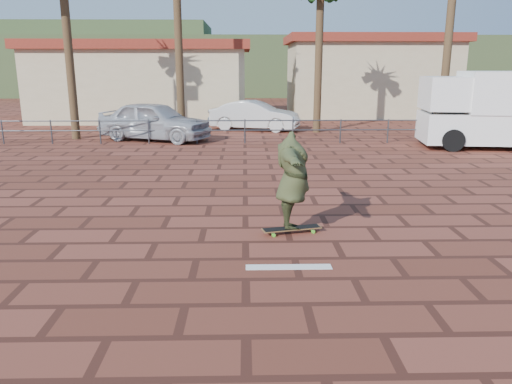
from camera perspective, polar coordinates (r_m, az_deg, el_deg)
ground at (r=9.31m, az=-1.20°, el=-5.74°), size 120.00×120.00×0.00m
paint_stripe at (r=8.22m, az=3.76°, el=-8.54°), size 1.40×0.22×0.01m
guardrail at (r=20.90m, az=-1.28°, el=7.42°), size 24.06×0.06×1.00m
building_west at (r=31.34m, az=-12.61°, el=12.34°), size 12.60×7.60×4.50m
building_east at (r=33.72m, az=12.77°, el=12.88°), size 10.60×6.60×5.00m
hill_front at (r=58.75m, az=-1.32°, el=14.15°), size 70.00×18.00×6.00m
hill_back at (r=68.39m, az=-20.70°, el=14.13°), size 35.00×14.00×8.00m
longboard at (r=9.77m, az=4.10°, el=-4.21°), size 1.20×0.53×0.11m
skateboarder at (r=9.51m, az=4.21°, el=1.30°), size 0.73×2.34×1.88m
campervan at (r=21.89m, az=26.07°, el=8.61°), size 5.96×3.11×2.96m
car_silver at (r=22.22m, az=-11.52°, el=7.97°), size 5.31×3.63×1.68m
car_white at (r=25.19m, az=-0.17°, el=8.73°), size 4.68×2.71×1.46m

